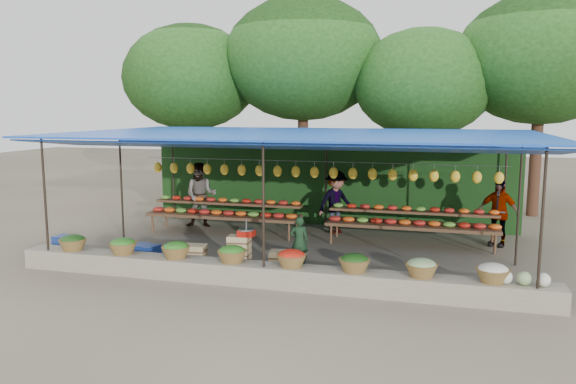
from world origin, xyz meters
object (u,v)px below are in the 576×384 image
(weighing_scale, at_px, (246,232))
(blue_crate_front, at_px, (146,252))
(vendor_seated, at_px, (299,241))
(crate_counter, at_px, (238,257))
(blue_crate_back, at_px, (66,243))

(weighing_scale, distance_m, blue_crate_front, 2.64)
(vendor_seated, bearing_deg, blue_crate_front, -4.65)
(weighing_scale, bearing_deg, crate_counter, -180.00)
(crate_counter, height_order, vendor_seated, vendor_seated)
(blue_crate_front, bearing_deg, vendor_seated, 19.59)
(crate_counter, xyz_separation_m, blue_crate_front, (-2.34, 0.34, -0.14))
(crate_counter, distance_m, weighing_scale, 0.58)
(vendor_seated, distance_m, blue_crate_front, 3.50)
(blue_crate_front, bearing_deg, crate_counter, 4.65)
(blue_crate_front, height_order, blue_crate_back, blue_crate_front)
(crate_counter, relative_size, blue_crate_back, 4.36)
(crate_counter, xyz_separation_m, blue_crate_back, (-4.67, 0.66, -0.15))
(vendor_seated, relative_size, blue_crate_back, 2.01)
(crate_counter, relative_size, vendor_seated, 2.17)
(vendor_seated, xyz_separation_m, blue_crate_back, (-5.79, -0.08, -0.38))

